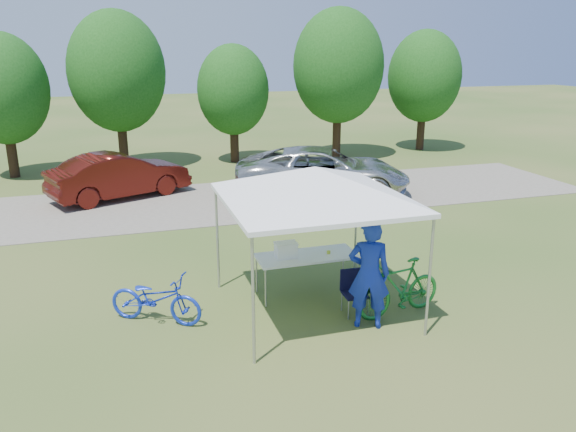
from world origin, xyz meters
The scene contains 13 objects.
ground centered at (0.00, 0.00, 0.00)m, with size 100.00×100.00×0.00m, color #2D5119.
gravel_strip centered at (0.00, 8.00, 0.01)m, with size 24.00×5.00×0.02m, color gray.
canopy centered at (0.00, 0.00, 2.65)m, with size 4.53×4.53×3.00m.
treeline centered at (-0.29, 14.05, 3.53)m, with size 24.89×4.28×6.30m.
folding_table centered at (0.11, 0.71, 0.77)m, with size 1.97×0.82×0.81m.
folding_chair centered at (0.66, -0.32, 0.48)m, with size 0.44×0.45×0.82m.
cooler centered at (-0.31, 0.71, 0.97)m, with size 0.42×0.29×0.30m.
ice_cream_cup centered at (0.55, 0.66, 0.84)m, with size 0.08×0.08×0.06m, color #B9D031.
cyclist centered at (0.69, -0.89, 0.98)m, with size 0.72×0.47×1.97m, color #1428A4.
bike_blue centered at (-2.83, 0.35, 0.45)m, with size 0.60×1.73×0.91m, color #1734CC.
bike_green centered at (1.43, -0.66, 0.53)m, with size 0.50×1.77×1.06m, color #186E2A.
minivan centered at (3.09, 7.78, 0.80)m, with size 2.59×5.62×1.56m, color beige.
sedan centered at (-3.25, 9.39, 0.75)m, with size 1.54×4.41×1.45m, color #47100B.
Camera 1 is at (-3.27, -9.00, 4.75)m, focal length 35.00 mm.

